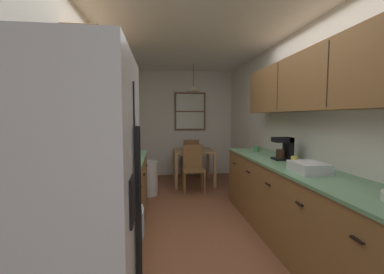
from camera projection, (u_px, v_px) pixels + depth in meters
The scene contains 25 objects.
ground_plane at pixel (194, 215), 3.70m from camera, with size 12.00×12.00×0.00m, color brown.
wall_left at pixel (96, 129), 3.43m from camera, with size 0.10×9.00×2.55m, color white.
wall_right at pixel (283, 128), 3.77m from camera, with size 0.10×9.00×2.55m, color white.
wall_back at pixel (179, 123), 6.22m from camera, with size 4.40×0.10×2.55m, color white.
ceiling_slab at pixel (194, 34), 3.49m from camera, with size 4.40×9.00×0.08m, color white.
refrigerator at pixel (67, 226), 1.29m from camera, with size 0.72×0.76×1.76m.
stove_range at pixel (97, 237), 2.02m from camera, with size 0.66×0.63×1.10m.
microwave_over_range at pixel (76, 88), 1.91m from camera, with size 0.39×0.60×0.32m.
counter_left at pixel (120, 194), 3.22m from camera, with size 0.64×1.79×0.90m.
upper_cabinets_left at pixel (104, 81), 3.04m from camera, with size 0.33×1.87×0.69m.
counter_right at pixel (294, 205), 2.82m from camera, with size 0.64×3.19×0.90m.
upper_cabinets_right at pixel (312, 82), 2.68m from camera, with size 0.33×2.87×0.62m.
dining_table at pixel (193, 156), 5.37m from camera, with size 0.84×0.81×0.73m.
dining_chair_near at pixel (193, 166), 4.77m from camera, with size 0.41×0.41×0.90m.
dining_chair_far at pixel (190, 156), 5.99m from camera, with size 0.43×0.43×0.90m.
pendant_light at pixel (193, 89), 5.26m from camera, with size 0.31×0.31×0.58m.
back_window at pixel (190, 111), 6.16m from camera, with size 0.76×0.05×0.92m.
trash_bin at pixel (148, 178), 4.63m from camera, with size 0.34×0.34×0.62m, color silver.
storage_canister at pixel (107, 161), 2.46m from camera, with size 0.12×0.12×0.21m.
dish_towel at pixel (143, 223), 2.22m from camera, with size 0.02×0.16×0.24m, color silver.
coffee_maker at pixel (284, 148), 3.15m from camera, with size 0.22×0.18×0.28m.
mug_by_coffeemaker at pixel (257, 149), 3.92m from camera, with size 0.12×0.09×0.09m.
mug_spare at pixel (294, 161), 2.80m from camera, with size 0.11×0.07×0.10m.
dish_rack at pixel (309, 167), 2.43m from camera, with size 0.28×0.34×0.10m, color silver.
table_serving_bowl at pixel (194, 149), 5.33m from camera, with size 0.19×0.19×0.06m, color silver.
Camera 1 is at (-0.48, -2.57, 1.44)m, focal length 23.55 mm.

